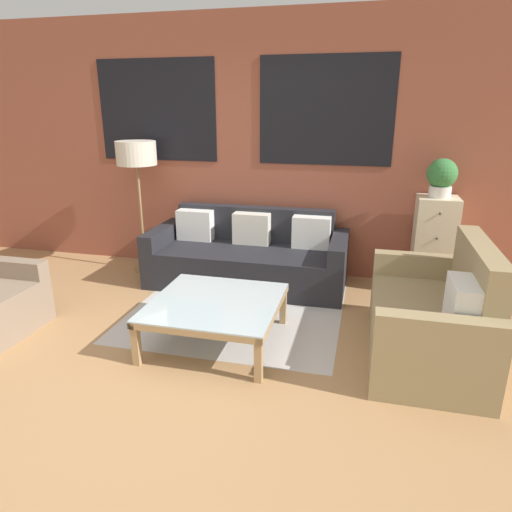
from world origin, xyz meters
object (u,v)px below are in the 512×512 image
(settee_vintage, at_px, (433,320))
(coffee_table, at_px, (216,306))
(couch_dark, at_px, (248,257))
(floor_lamp, at_px, (137,158))
(drawer_cabinet, at_px, (433,245))
(potted_plant, at_px, (442,177))

(settee_vintage, relative_size, coffee_table, 1.40)
(couch_dark, distance_m, coffee_table, 1.37)
(settee_vintage, relative_size, floor_lamp, 0.95)
(settee_vintage, bearing_deg, coffee_table, -173.64)
(floor_lamp, bearing_deg, drawer_cabinet, 2.37)
(floor_lamp, xyz_separation_m, potted_plant, (3.19, 0.13, -0.11))
(couch_dark, relative_size, drawer_cabinet, 2.11)
(drawer_cabinet, xyz_separation_m, potted_plant, (0.00, 0.00, 0.70))
(coffee_table, height_order, floor_lamp, floor_lamp)
(couch_dark, bearing_deg, drawer_cabinet, 6.65)
(couch_dark, xyz_separation_m, potted_plant, (1.90, 0.22, 0.91))
(floor_lamp, height_order, drawer_cabinet, floor_lamp)
(floor_lamp, xyz_separation_m, drawer_cabinet, (3.19, 0.13, -0.81))
(settee_vintage, height_order, coffee_table, settee_vintage)
(coffee_table, relative_size, drawer_cabinet, 1.02)
(couch_dark, bearing_deg, settee_vintage, -33.79)
(settee_vintage, distance_m, drawer_cabinet, 1.42)
(settee_vintage, xyz_separation_m, floor_lamp, (-3.05, 1.27, 1.00))
(drawer_cabinet, bearing_deg, potted_plant, 90.00)
(drawer_cabinet, bearing_deg, coffee_table, -138.80)
(coffee_table, bearing_deg, floor_lamp, 133.38)
(coffee_table, xyz_separation_m, potted_plant, (1.81, 1.59, 0.87))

